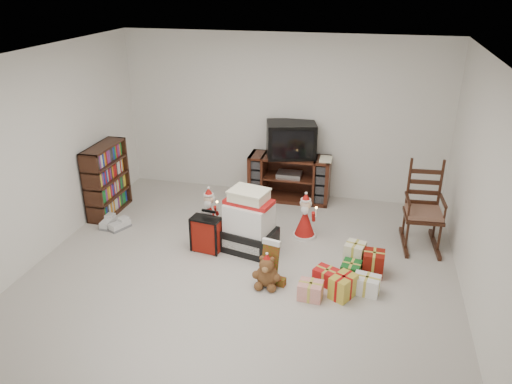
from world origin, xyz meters
TOP-DOWN VIEW (x-y plane):
  - room at (0.00, 0.00)m, footprint 5.01×5.01m
  - tv_stand at (0.18, 2.25)m, footprint 1.24×0.45m
  - bookshelf at (-2.33, 1.17)m, footprint 0.28×0.85m
  - rocking_chair at (2.10, 1.27)m, footprint 0.52×0.81m
  - gift_pile at (-0.04, 0.58)m, footprint 0.74×0.61m
  - red_suitcase at (-0.56, 0.42)m, footprint 0.38×0.24m
  - stocking at (0.37, -0.06)m, footprint 0.27×0.16m
  - teddy_bear at (0.35, -0.16)m, footprint 0.25×0.23m
  - santa_figurine at (0.60, 1.09)m, footprint 0.31×0.30m
  - mrs_claus_figurine at (-0.70, 0.96)m, footprint 0.31×0.30m
  - sneaker_pair at (-2.03, 0.72)m, footprint 0.39×0.34m
  - gift_cluster at (1.21, 0.09)m, footprint 0.76×1.11m
  - crt_television at (0.18, 2.26)m, footprint 0.82×0.69m

SIDE VIEW (x-z plane):
  - sneaker_pair at x=-2.03m, z-range 0.00..0.11m
  - gift_cluster at x=1.21m, z-range 0.00..0.26m
  - teddy_bear at x=0.35m, z-range -0.02..0.36m
  - red_suitcase at x=-0.56m, z-range -0.04..0.51m
  - mrs_claus_figurine at x=-0.70m, z-range -0.07..0.56m
  - santa_figurine at x=0.60m, z-range -0.07..0.57m
  - stocking at x=0.37m, z-range 0.00..0.53m
  - tv_stand at x=0.18m, z-range 0.00..0.71m
  - gift_pile at x=-0.04m, z-range -0.05..0.77m
  - rocking_chair at x=2.10m, z-range -0.19..0.98m
  - bookshelf at x=-2.33m, z-range -0.02..1.02m
  - crt_television at x=0.18m, z-range 0.71..1.24m
  - room at x=0.00m, z-range -0.01..2.51m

